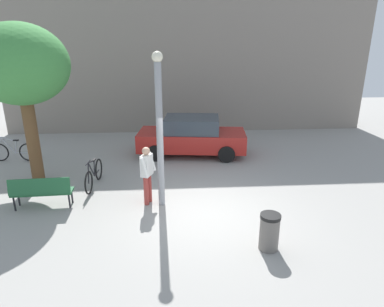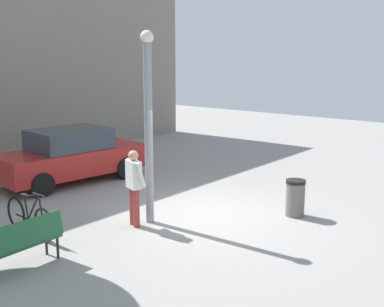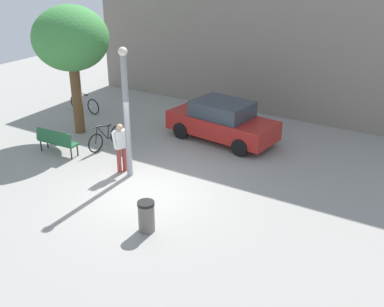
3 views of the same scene
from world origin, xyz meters
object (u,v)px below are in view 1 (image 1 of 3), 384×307
(park_bench, at_px, (41,190))
(bicycle_black, at_px, (94,175))
(lamppost, at_px, (160,127))
(trash_bin, at_px, (269,232))
(person_by_lamppost, at_px, (147,171))
(bicycle_silver, at_px, (14,152))
(parked_car_red, at_px, (192,136))
(plaza_tree, at_px, (21,66))

(park_bench, xyz_separation_m, bicycle_black, (1.11, 1.39, -0.16))
(lamppost, distance_m, trash_bin, 3.80)
(bicycle_black, bearing_deg, person_by_lamppost, -35.63)
(person_by_lamppost, distance_m, bicycle_black, 2.25)
(bicycle_black, xyz_separation_m, bicycle_silver, (-3.53, 2.57, 0.00))
(lamppost, distance_m, person_by_lamppost, 1.35)
(person_by_lamppost, xyz_separation_m, parked_car_red, (1.52, 4.12, -0.19))
(lamppost, distance_m, park_bench, 3.68)
(bicycle_black, bearing_deg, trash_bin, -38.84)
(bicycle_silver, bearing_deg, plaza_tree, -50.75)
(person_by_lamppost, xyz_separation_m, plaza_tree, (-3.73, 1.91, 2.71))
(parked_car_red, bearing_deg, person_by_lamppost, -110.27)
(park_bench, xyz_separation_m, plaza_tree, (-0.85, 2.03, 3.13))
(park_bench, distance_m, parked_car_red, 6.11)
(park_bench, height_order, bicycle_silver, bicycle_silver)
(lamppost, relative_size, person_by_lamppost, 2.49)
(lamppost, relative_size, bicycle_black, 2.30)
(bicycle_silver, relative_size, parked_car_red, 0.41)
(bicycle_black, height_order, parked_car_red, parked_car_red)
(person_by_lamppost, height_order, trash_bin, person_by_lamppost)
(plaza_tree, height_order, trash_bin, plaza_tree)
(bicycle_silver, relative_size, trash_bin, 2.13)
(person_by_lamppost, relative_size, trash_bin, 1.96)
(bicycle_silver, height_order, parked_car_red, parked_car_red)
(bicycle_black, height_order, trash_bin, bicycle_black)
(lamppost, relative_size, bicycle_silver, 2.30)
(park_bench, bearing_deg, bicycle_black, 51.39)
(park_bench, bearing_deg, plaza_tree, 112.85)
(person_by_lamppost, xyz_separation_m, trash_bin, (2.78, -2.40, -0.54))
(parked_car_red, height_order, trash_bin, parked_car_red)
(plaza_tree, height_order, parked_car_red, plaza_tree)
(lamppost, height_order, plaza_tree, plaza_tree)
(plaza_tree, distance_m, parked_car_red, 6.39)
(bicycle_silver, bearing_deg, park_bench, -58.45)
(lamppost, relative_size, trash_bin, 4.89)
(park_bench, relative_size, plaza_tree, 0.33)
(lamppost, xyz_separation_m, bicycle_black, (-2.15, 1.35, -1.87))
(person_by_lamppost, bearing_deg, parked_car_red, 69.73)
(lamppost, xyz_separation_m, person_by_lamppost, (-0.39, 0.08, -1.29))
(lamppost, relative_size, parked_car_red, 0.95)
(park_bench, distance_m, plaza_tree, 3.83)
(lamppost, bearing_deg, person_by_lamppost, 167.74)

